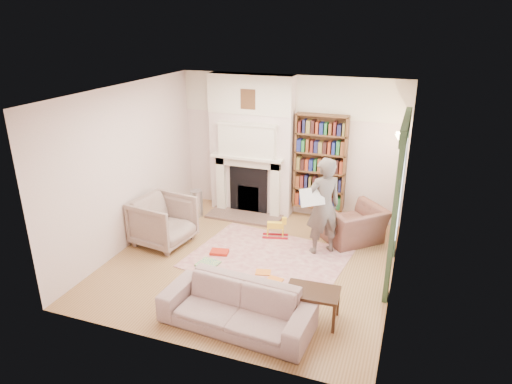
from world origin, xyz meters
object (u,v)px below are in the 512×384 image
at_px(bookcase, 320,162).
at_px(man_reading, 323,206).
at_px(armchair_reading, 353,224).
at_px(coffee_table, 312,305).
at_px(sofa, 236,307).
at_px(paraffin_heater, 197,203).
at_px(armchair_left, 163,221).
at_px(rocking_horse, 275,227).

height_order(bookcase, man_reading, bookcase).
relative_size(armchair_reading, coffee_table, 1.44).
height_order(sofa, man_reading, man_reading).
distance_m(coffee_table, paraffin_heater, 3.95).
bearing_deg(bookcase, armchair_reading, -43.93).
distance_m(armchair_left, sofa, 2.75).
bearing_deg(rocking_horse, man_reading, -29.57).
xyz_separation_m(bookcase, rocking_horse, (-0.53, -1.14, -0.97)).
bearing_deg(armchair_reading, man_reading, 9.74).
height_order(coffee_table, rocking_horse, coffee_table).
xyz_separation_m(armchair_left, man_reading, (2.72, 0.63, 0.43)).
bearing_deg(armchair_reading, bookcase, -87.33).
distance_m(armchair_left, paraffin_heater, 1.29).
bearing_deg(armchair_reading, coffee_table, 42.89).
distance_m(sofa, man_reading, 2.52).
bearing_deg(paraffin_heater, man_reading, -13.61).
relative_size(bookcase, armchair_reading, 1.84).
xyz_separation_m(armchair_reading, man_reading, (-0.45, -0.60, 0.53)).
relative_size(armchair_left, sofa, 0.47).
xyz_separation_m(bookcase, sofa, (-0.23, -3.77, -0.88)).
relative_size(armchair_reading, rocking_horse, 2.15).
relative_size(sofa, paraffin_heater, 3.63).
xyz_separation_m(armchair_reading, paraffin_heater, (-3.16, 0.06, -0.05)).
distance_m(sofa, paraffin_heater, 3.69).
relative_size(paraffin_heater, rocking_horse, 1.18).
relative_size(bookcase, armchair_left, 1.98).
xyz_separation_m(armchair_reading, coffee_table, (-0.16, -2.51, -0.10)).
height_order(armchair_left, man_reading, man_reading).
bearing_deg(man_reading, rocking_horse, -54.13).
distance_m(bookcase, sofa, 3.88).
distance_m(man_reading, paraffin_heater, 2.85).
xyz_separation_m(bookcase, coffee_table, (0.66, -3.30, -0.95)).
distance_m(armchair_left, man_reading, 2.82).
relative_size(armchair_left, rocking_horse, 2.00).
bearing_deg(rocking_horse, armchair_left, -168.39).
relative_size(armchair_left, man_reading, 0.55).
distance_m(bookcase, man_reading, 1.48).
height_order(bookcase, coffee_table, bookcase).
height_order(armchair_left, paraffin_heater, armchair_left).
height_order(bookcase, armchair_left, bookcase).
height_order(sofa, paraffin_heater, sofa).
distance_m(armchair_reading, man_reading, 0.92).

